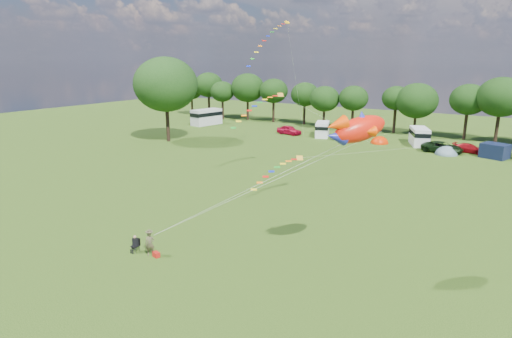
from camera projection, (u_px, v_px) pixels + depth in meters
The scene contains 20 objects.
ground_plane at pixel (194, 247), 30.41m from camera, with size 180.00×180.00×0.00m, color black.
tree_line at pixel (439, 100), 70.50m from camera, with size 102.98×10.98×10.27m.
big_tree at pixel (166, 84), 66.71m from camera, with size 10.00×10.00×13.28m.
car_a at pixel (289, 130), 74.95m from camera, with size 1.84×4.68×1.56m, color #B40A2A.
car_b at pixel (344, 137), 69.13m from camera, with size 1.33×3.57×1.26m, color gray.
car_c at pixel (469, 148), 60.52m from camera, with size 1.77×4.21×1.26m, color maroon.
car_d at pixel (442, 147), 60.54m from camera, with size 2.56×5.67×1.55m, color black.
campervan_a at pixel (206, 116), 85.61m from camera, with size 3.67×6.68×3.10m.
campervan_b at pixel (322, 129), 72.93m from camera, with size 3.75×5.42×2.45m.
campervan_c at pixel (419, 136), 65.68m from camera, with size 4.24×5.91×2.67m.
tent_orange at pixel (379, 143), 67.39m from camera, with size 2.78×3.05×2.18m.
tent_greyblue at pixel (446, 154), 59.56m from camera, with size 3.12×3.42×2.32m.
awning_navy at pixel (495, 151), 57.18m from camera, with size 3.13×2.54×1.96m, color black.
kite_flyer at pixel (150, 244), 28.92m from camera, with size 0.62×0.41×1.70m, color #4E482F.
camp_chair at pixel (136, 242), 29.50m from camera, with size 0.55×0.54×1.23m.
kite_bag at pixel (156, 254), 28.86m from camera, with size 0.49×0.33×0.35m, color red.
fish_kite at pixel (355, 129), 23.76m from camera, with size 3.15×3.84×2.13m.
streamer_kite_a at pixel (271, 37), 54.62m from camera, with size 3.30×5.62×5.76m.
streamer_kite_b at pixel (261, 105), 47.77m from camera, with size 4.36×4.74×3.83m.
streamer_kite_c at pixel (281, 168), 41.06m from camera, with size 3.22×4.96×2.82m.
Camera 1 is at (19.03, -21.04, 13.04)m, focal length 30.00 mm.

